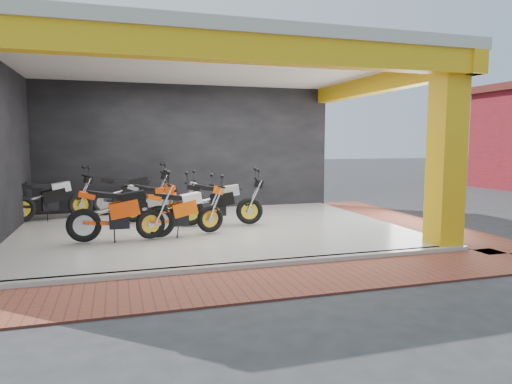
% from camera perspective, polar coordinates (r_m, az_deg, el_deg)
% --- Properties ---
extents(ground, '(80.00, 80.00, 0.00)m').
position_cam_1_polar(ground, '(8.08, -2.73, -7.67)').
color(ground, '#2D2D30').
rests_on(ground, ground).
extents(showroom_floor, '(8.00, 6.00, 0.10)m').
position_cam_1_polar(showroom_floor, '(9.97, -5.58, -4.71)').
color(showroom_floor, silver).
rests_on(showroom_floor, ground).
extents(showroom_ceiling, '(8.40, 6.40, 0.20)m').
position_cam_1_polar(showroom_ceiling, '(9.93, -5.81, 15.83)').
color(showroom_ceiling, beige).
rests_on(showroom_ceiling, corner_column).
extents(back_wall, '(8.20, 0.20, 3.50)m').
position_cam_1_polar(back_wall, '(12.85, -8.43, 5.33)').
color(back_wall, black).
rests_on(back_wall, ground).
extents(corner_column, '(0.50, 0.50, 3.50)m').
position_cam_1_polar(corner_column, '(8.90, 22.71, 4.53)').
color(corner_column, gold).
rests_on(corner_column, ground).
extents(header_beam_front, '(8.40, 0.30, 0.40)m').
position_cam_1_polar(header_beam_front, '(7.01, -0.75, 17.42)').
color(header_beam_front, gold).
rests_on(header_beam_front, corner_column).
extents(header_beam_right, '(0.30, 6.40, 0.40)m').
position_cam_1_polar(header_beam_right, '(11.36, 14.96, 12.91)').
color(header_beam_right, gold).
rests_on(header_beam_right, corner_column).
extents(floor_kerb, '(8.00, 0.20, 0.10)m').
position_cam_1_polar(floor_kerb, '(7.11, -0.67, -9.18)').
color(floor_kerb, silver).
rests_on(floor_kerb, ground).
extents(paver_front, '(9.00, 1.40, 0.03)m').
position_cam_1_polar(paver_front, '(6.41, 1.34, -11.25)').
color(paver_front, '#984031').
rests_on(paver_front, ground).
extents(paver_right, '(1.40, 7.00, 0.03)m').
position_cam_1_polar(paver_right, '(11.88, 17.79, -3.38)').
color(paver_right, '#984031').
rests_on(paver_right, ground).
extents(moto_hero, '(1.99, 1.09, 1.15)m').
position_cam_1_polar(moto_hero, '(9.22, -5.76, -1.67)').
color(moto_hero, '#FF5B0A').
rests_on(moto_hero, showroom_floor).
extents(moto_row_a, '(2.10, 1.08, 1.23)m').
position_cam_1_polar(moto_row_a, '(10.09, -0.83, -0.75)').
color(moto_row_a, black).
rests_on(moto_row_a, showroom_floor).
extents(moto_row_b, '(2.07, 0.77, 1.27)m').
position_cam_1_polar(moto_row_b, '(8.86, -12.09, -1.73)').
color(moto_row_b, '#FF480A').
rests_on(moto_row_b, showroom_floor).
extents(moto_row_c, '(2.02, 1.48, 1.16)m').
position_cam_1_polar(moto_row_c, '(10.28, -8.99, -0.87)').
color(moto_row_c, '#999BA0').
rests_on(moto_row_c, showroom_floor).
extents(moto_row_d, '(2.09, 0.90, 1.25)m').
position_cam_1_polar(moto_row_d, '(12.20, -12.24, 0.39)').
color(moto_row_d, black).
rests_on(moto_row_d, showroom_floor).
extents(moto_row_e, '(2.12, 1.30, 1.22)m').
position_cam_1_polar(moto_row_e, '(11.92, -21.12, -0.11)').
color(moto_row_e, black).
rests_on(moto_row_e, showroom_floor).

